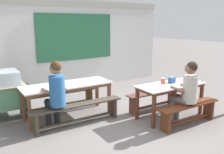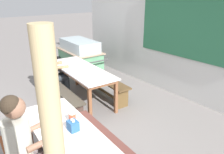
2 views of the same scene
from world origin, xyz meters
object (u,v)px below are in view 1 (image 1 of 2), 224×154
at_px(bench_far_front, 78,111).
at_px(person_near_front, 187,89).
at_px(bench_far_back, 59,97).
at_px(tissue_box, 172,80).
at_px(bench_near_back, 154,98).
at_px(condiment_jar, 163,81).
at_px(dining_table_far, 67,87).
at_px(bench_near_front, 189,111).
at_px(person_left_back_turned, 56,91).
at_px(dining_table_near, 171,88).

bearing_deg(bench_far_front, person_near_front, -34.26).
distance_m(bench_far_back, tissue_box, 2.58).
xyz_separation_m(bench_near_back, person_near_front, (-0.08, -0.95, 0.45)).
relative_size(bench_far_front, condiment_jar, 15.93).
bearing_deg(dining_table_far, condiment_jar, -33.42).
bearing_deg(dining_table_far, bench_near_back, -22.87).
xyz_separation_m(dining_table_far, bench_near_front, (1.75, -1.79, -0.36)).
distance_m(dining_table_far, bench_near_front, 2.54).
relative_size(dining_table_far, person_left_back_turned, 1.45).
distance_m(dining_table_near, person_near_front, 0.45).
bearing_deg(person_left_back_turned, bench_near_front, -32.10).
bearing_deg(bench_far_front, dining_table_near, -22.87).
bearing_deg(tissue_box, person_near_front, -105.89).
height_order(bench_far_front, person_near_front, person_near_front).
xyz_separation_m(dining_table_near, bench_near_front, (-0.03, -0.51, -0.35)).
height_order(bench_far_back, person_left_back_turned, person_left_back_turned).
bearing_deg(bench_near_front, person_left_back_turned, 147.90).
relative_size(dining_table_far, tissue_box, 13.64).
bearing_deg(dining_table_near, dining_table_far, 144.36).
relative_size(bench_far_front, tissue_box, 13.44).
distance_m(bench_far_front, condiment_jar, 1.91).
bearing_deg(tissue_box, bench_far_back, 136.97).
relative_size(person_near_front, person_left_back_turned, 0.97).
distance_m(bench_near_back, person_left_back_turned, 2.32).
bearing_deg(bench_far_front, bench_far_back, 86.34).
distance_m(bench_far_front, bench_near_back, 1.87).
xyz_separation_m(dining_table_far, tissue_box, (1.88, -1.21, 0.13)).
bearing_deg(bench_near_back, bench_far_back, 144.36).
bearing_deg(dining_table_far, dining_table_near, -35.64).
height_order(person_left_back_turned, tissue_box, person_left_back_turned).
bearing_deg(person_near_front, tissue_box, 74.11).
bearing_deg(person_near_front, bench_near_back, 85.29).
xyz_separation_m(bench_near_back, condiment_jar, (-0.11, -0.36, 0.50)).
xyz_separation_m(person_near_front, tissue_box, (0.14, 0.51, 0.05)).
height_order(bench_near_back, person_near_front, person_near_front).
height_order(dining_table_near, bench_near_back, dining_table_near).
height_order(dining_table_far, bench_near_front, dining_table_far).
bearing_deg(condiment_jar, person_left_back_turned, 161.84).
bearing_deg(bench_near_back, condiment_jar, -107.13).
bearing_deg(dining_table_far, bench_far_back, 86.34).
xyz_separation_m(dining_table_near, bench_near_back, (0.03, 0.51, -0.36)).
bearing_deg(bench_near_front, bench_far_back, 126.71).
xyz_separation_m(bench_far_front, person_near_front, (1.77, -1.21, 0.43)).
height_order(person_near_front, person_left_back_turned, person_left_back_turned).
xyz_separation_m(dining_table_far, dining_table_near, (1.79, -1.28, -0.01)).
bearing_deg(bench_far_back, tissue_box, -43.03).
relative_size(bench_near_back, condiment_jar, 12.08).
bearing_deg(person_near_front, bench_far_front, 145.74).
relative_size(bench_near_back, person_near_front, 1.12).
bearing_deg(person_left_back_turned, dining_table_far, 45.10).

